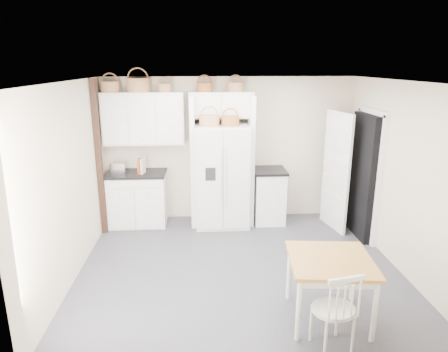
{
  "coord_description": "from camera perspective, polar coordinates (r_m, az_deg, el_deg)",
  "views": [
    {
      "loc": [
        -0.52,
        -5.16,
        2.82
      ],
      "look_at": [
        -0.19,
        0.4,
        1.24
      ],
      "focal_mm": 32.0,
      "sensor_mm": 36.0,
      "label": 1
    }
  ],
  "objects": [
    {
      "name": "floor",
      "position": [
        5.9,
        2.12,
        -12.74
      ],
      "size": [
        4.5,
        4.5,
        0.0
      ],
      "primitive_type": "plane",
      "color": "#363541",
      "rests_on": "ground"
    },
    {
      "name": "ceiling",
      "position": [
        5.19,
        2.41,
        13.36
      ],
      "size": [
        4.5,
        4.5,
        0.0
      ],
      "primitive_type": "plane",
      "color": "white",
      "rests_on": "wall_back"
    },
    {
      "name": "wall_back",
      "position": [
        7.34,
        0.73,
        3.85
      ],
      "size": [
        4.5,
        0.0,
        4.5
      ],
      "primitive_type": "plane",
      "rotation": [
        1.57,
        0.0,
        0.0
      ],
      "color": "beige",
      "rests_on": "floor"
    },
    {
      "name": "wall_left",
      "position": [
        5.65,
        -21.09,
        -0.89
      ],
      "size": [
        0.0,
        4.0,
        4.0
      ],
      "primitive_type": "plane",
      "rotation": [
        1.57,
        0.0,
        1.57
      ],
      "color": "beige",
      "rests_on": "floor"
    },
    {
      "name": "wall_right",
      "position": [
        6.05,
        23.97,
        -0.14
      ],
      "size": [
        0.0,
        4.0,
        4.0
      ],
      "primitive_type": "plane",
      "rotation": [
        1.57,
        0.0,
        -1.57
      ],
      "color": "beige",
      "rests_on": "floor"
    },
    {
      "name": "refrigerator",
      "position": [
        7.05,
        -0.28,
        0.04
      ],
      "size": [
        0.93,
        0.75,
        1.81
      ],
      "primitive_type": "cube",
      "color": "silver",
      "rests_on": "floor"
    },
    {
      "name": "base_cab_left",
      "position": [
        7.34,
        -12.24,
        -3.29
      ],
      "size": [
        1.0,
        0.63,
        0.93
      ],
      "primitive_type": "cube",
      "color": "silver",
      "rests_on": "floor"
    },
    {
      "name": "base_cab_right",
      "position": [
        7.36,
        6.38,
        -2.92
      ],
      "size": [
        0.54,
        0.64,
        0.94
      ],
      "primitive_type": "cube",
      "color": "silver",
      "rests_on": "floor"
    },
    {
      "name": "dining_table",
      "position": [
        4.81,
        14.7,
        -15.32
      ],
      "size": [
        0.98,
        0.98,
        0.75
      ],
      "primitive_type": "cube",
      "rotation": [
        0.0,
        0.0,
        -0.09
      ],
      "color": "#A27528",
      "rests_on": "floor"
    },
    {
      "name": "windsor_chair",
      "position": [
        4.35,
        15.34,
        -17.85
      ],
      "size": [
        0.51,
        0.48,
        0.9
      ],
      "primitive_type": "cube",
      "rotation": [
        0.0,
        0.0,
        0.21
      ],
      "color": "silver",
      "rests_on": "floor"
    },
    {
      "name": "counter_left",
      "position": [
        7.2,
        -12.46,
        0.36
      ],
      "size": [
        1.04,
        0.67,
        0.04
      ],
      "primitive_type": "cube",
      "color": "black",
      "rests_on": "base_cab_left"
    },
    {
      "name": "counter_right",
      "position": [
        7.21,
        6.5,
        0.8
      ],
      "size": [
        0.58,
        0.69,
        0.04
      ],
      "primitive_type": "cube",
      "color": "black",
      "rests_on": "base_cab_right"
    },
    {
      "name": "toaster",
      "position": [
        7.22,
        -14.91,
        1.14
      ],
      "size": [
        0.27,
        0.16,
        0.18
      ],
      "primitive_type": "cube",
      "rotation": [
        0.0,
        0.0,
        -0.06
      ],
      "color": "silver",
      "rests_on": "counter_left"
    },
    {
      "name": "cookbook_red",
      "position": [
        7.08,
        -12.0,
        1.38
      ],
      "size": [
        0.05,
        0.18,
        0.26
      ],
      "primitive_type": "cube",
      "rotation": [
        0.0,
        0.0,
        -0.06
      ],
      "color": "#B7341D",
      "rests_on": "counter_left"
    },
    {
      "name": "cookbook_cream",
      "position": [
        7.07,
        -11.51,
        1.4
      ],
      "size": [
        0.08,
        0.18,
        0.26
      ],
      "primitive_type": "cube",
      "rotation": [
        0.0,
        0.0,
        -0.22
      ],
      "color": "beige",
      "rests_on": "counter_left"
    },
    {
      "name": "basket_upper_a",
      "position": [
        7.16,
        -15.93,
        12.16
      ],
      "size": [
        0.31,
        0.31,
        0.18
      ],
      "primitive_type": "cylinder",
      "color": "#946140",
      "rests_on": "upper_cabinet"
    },
    {
      "name": "basket_upper_b",
      "position": [
        7.08,
        -12.16,
        12.58
      ],
      "size": [
        0.39,
        0.39,
        0.23
      ],
      "primitive_type": "cylinder",
      "color": "#946140",
      "rests_on": "upper_cabinet"
    },
    {
      "name": "basket_upper_c",
      "position": [
        7.03,
        -8.47,
        12.37
      ],
      "size": [
        0.24,
        0.24,
        0.14
      ],
      "primitive_type": "cylinder",
      "color": "#946140",
      "rests_on": "upper_cabinet"
    },
    {
      "name": "basket_bridge_a",
      "position": [
        7.0,
        -2.82,
        12.57
      ],
      "size": [
        0.28,
        0.28,
        0.16
      ],
      "primitive_type": "cylinder",
      "color": "brown",
      "rests_on": "bridge_cabinet"
    },
    {
      "name": "basket_bridge_b",
      "position": [
        7.03,
        1.64,
        12.6
      ],
      "size": [
        0.28,
        0.28,
        0.16
      ],
      "primitive_type": "cylinder",
      "color": "#946140",
      "rests_on": "bridge_cabinet"
    },
    {
      "name": "basket_fridge_a",
      "position": [
        6.74,
        -2.1,
        7.92
      ],
      "size": [
        0.33,
        0.33,
        0.18
      ],
      "primitive_type": "cylinder",
      "color": "#946140",
      "rests_on": "refrigerator"
    },
    {
      "name": "basket_fridge_b",
      "position": [
        6.76,
        0.89,
        7.87
      ],
      "size": [
        0.3,
        0.3,
        0.16
      ],
      "primitive_type": "cylinder",
      "color": "brown",
      "rests_on": "refrigerator"
    },
    {
      "name": "upper_cabinet",
      "position": [
        7.12,
        -11.41,
        8.07
      ],
      "size": [
        1.4,
        0.34,
        0.9
      ],
      "primitive_type": "cube",
      "color": "silver",
      "rests_on": "wall_back"
    },
    {
      "name": "bridge_cabinet",
      "position": [
        7.04,
        -0.39,
        10.13
      ],
      "size": [
        1.12,
        0.34,
        0.45
      ],
      "primitive_type": "cube",
      "color": "silver",
      "rests_on": "wall_back"
    },
    {
      "name": "fridge_panel_left",
      "position": [
        7.06,
        -4.45,
        2.07
      ],
      "size": [
        0.08,
        0.6,
        2.3
      ],
      "primitive_type": "cube",
      "color": "silver",
      "rests_on": "floor"
    },
    {
      "name": "fridge_panel_right",
      "position": [
        7.12,
        3.79,
        2.19
      ],
      "size": [
        0.08,
        0.6,
        2.3
      ],
      "primitive_type": "cube",
      "color": "silver",
      "rests_on": "floor"
    },
    {
      "name": "trim_post",
      "position": [
        6.89,
        -17.44,
        2.33
      ],
      "size": [
        0.09,
        0.09,
        2.6
      ],
      "primitive_type": "cube",
      "color": "black",
      "rests_on": "floor"
    },
    {
      "name": "doorway_void",
      "position": [
        6.96,
        19.39,
        -0.07
      ],
      "size": [
        0.18,
        0.85,
        2.05
      ],
      "primitive_type": "cube",
      "color": "black",
      "rests_on": "floor"
    },
    {
      "name": "door_slab",
      "position": [
        7.13,
        15.71,
        0.61
      ],
      "size": [
        0.21,
        0.79,
        2.05
      ],
      "primitive_type": "cube",
      "rotation": [
        0.0,
        0.0,
        -1.36
      ],
      "color": "white",
      "rests_on": "floor"
    }
  ]
}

